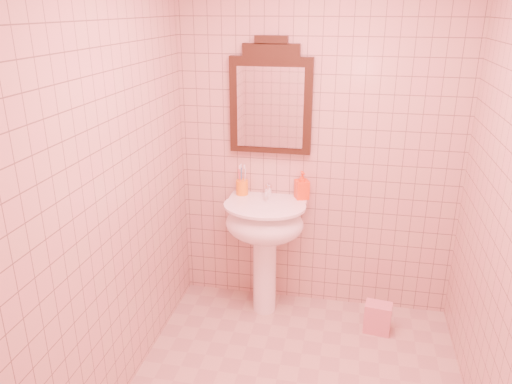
% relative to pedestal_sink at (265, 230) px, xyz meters
% --- Properties ---
extents(back_wall, '(2.00, 0.02, 2.50)m').
position_rel_pedestal_sink_xyz_m(back_wall, '(0.34, 0.23, 0.59)').
color(back_wall, tan).
rests_on(back_wall, floor).
extents(pedestal_sink, '(0.58, 0.58, 0.86)m').
position_rel_pedestal_sink_xyz_m(pedestal_sink, '(0.00, 0.00, 0.00)').
color(pedestal_sink, white).
rests_on(pedestal_sink, floor).
extents(faucet, '(0.04, 0.16, 0.11)m').
position_rel_pedestal_sink_xyz_m(faucet, '(0.00, 0.14, 0.26)').
color(faucet, white).
rests_on(faucet, pedestal_sink).
extents(mirror, '(0.57, 0.06, 0.80)m').
position_rel_pedestal_sink_xyz_m(mirror, '(0.00, 0.20, 0.89)').
color(mirror, black).
rests_on(mirror, back_wall).
extents(toothbrush_cup, '(0.09, 0.09, 0.20)m').
position_rel_pedestal_sink_xyz_m(toothbrush_cup, '(-0.20, 0.16, 0.26)').
color(toothbrush_cup, orange).
rests_on(toothbrush_cup, pedestal_sink).
extents(soap_dispenser, '(0.12, 0.12, 0.20)m').
position_rel_pedestal_sink_xyz_m(soap_dispenser, '(0.24, 0.17, 0.30)').
color(soap_dispenser, '#EC3E13').
rests_on(soap_dispenser, pedestal_sink).
extents(towel, '(0.20, 0.14, 0.22)m').
position_rel_pedestal_sink_xyz_m(towel, '(0.83, -0.11, -0.55)').
color(towel, '#C1717C').
rests_on(towel, floor).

